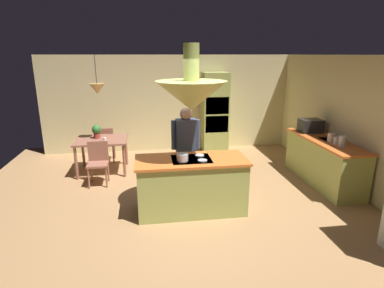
% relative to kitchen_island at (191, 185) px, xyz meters
% --- Properties ---
extents(ground, '(8.16, 8.16, 0.00)m').
position_rel_kitchen_island_xyz_m(ground, '(0.00, 0.20, -0.47)').
color(ground, '#AD7F51').
extents(wall_back, '(6.80, 0.10, 2.55)m').
position_rel_kitchen_island_xyz_m(wall_back, '(0.00, 3.65, 0.81)').
color(wall_back, beige).
rests_on(wall_back, ground).
extents(wall_right, '(0.10, 7.20, 2.55)m').
position_rel_kitchen_island_xyz_m(wall_right, '(3.25, 0.60, 0.81)').
color(wall_right, beige).
rests_on(wall_right, ground).
extents(kitchen_island, '(1.82, 0.80, 0.94)m').
position_rel_kitchen_island_xyz_m(kitchen_island, '(0.00, 0.00, 0.00)').
color(kitchen_island, '#A8B259').
rests_on(kitchen_island, ground).
extents(counter_run_right, '(0.73, 2.13, 0.92)m').
position_rel_kitchen_island_xyz_m(counter_run_right, '(2.84, 0.80, 0.01)').
color(counter_run_right, '#A8B259').
rests_on(counter_run_right, ground).
extents(oven_tower, '(0.66, 0.62, 2.12)m').
position_rel_kitchen_island_xyz_m(oven_tower, '(1.10, 3.24, 0.59)').
color(oven_tower, '#A8B259').
rests_on(oven_tower, ground).
extents(dining_table, '(1.11, 0.91, 0.76)m').
position_rel_kitchen_island_xyz_m(dining_table, '(-1.70, 2.10, 0.20)').
color(dining_table, '#9B5F4A').
rests_on(dining_table, ground).
extents(person_at_island, '(0.53, 0.22, 1.65)m').
position_rel_kitchen_island_xyz_m(person_at_island, '(-0.00, 0.67, 0.48)').
color(person_at_island, tan).
rests_on(person_at_island, ground).
extents(range_hood, '(1.10, 1.10, 1.00)m').
position_rel_kitchen_island_xyz_m(range_hood, '(0.00, -0.00, 1.51)').
color(range_hood, '#A8B259').
extents(pendant_light_over_table, '(0.32, 0.32, 0.82)m').
position_rel_kitchen_island_xyz_m(pendant_light_over_table, '(-1.70, 2.10, 1.40)').
color(pendant_light_over_table, '#E0B266').
extents(chair_facing_island, '(0.40, 0.40, 0.87)m').
position_rel_kitchen_island_xyz_m(chair_facing_island, '(-1.70, 1.43, 0.04)').
color(chair_facing_island, '#9B5F4A').
rests_on(chair_facing_island, ground).
extents(chair_by_back_wall, '(0.40, 0.40, 0.87)m').
position_rel_kitchen_island_xyz_m(chair_by_back_wall, '(-1.70, 2.77, 0.04)').
color(chair_by_back_wall, '#9B5F4A').
rests_on(chair_by_back_wall, ground).
extents(potted_plant_on_table, '(0.20, 0.20, 0.30)m').
position_rel_kitchen_island_xyz_m(potted_plant_on_table, '(-1.80, 2.20, 0.46)').
color(potted_plant_on_table, '#99382D').
rests_on(potted_plant_on_table, dining_table).
extents(cup_on_table, '(0.07, 0.07, 0.09)m').
position_rel_kitchen_island_xyz_m(cup_on_table, '(-1.60, 1.87, 0.34)').
color(cup_on_table, white).
rests_on(cup_on_table, dining_table).
extents(canister_flour, '(0.13, 0.13, 0.21)m').
position_rel_kitchen_island_xyz_m(canister_flour, '(2.84, 0.28, 0.56)').
color(canister_flour, silver).
rests_on(canister_flour, counter_run_right).
extents(canister_sugar, '(0.11, 0.11, 0.14)m').
position_rel_kitchen_island_xyz_m(canister_sugar, '(2.84, 0.46, 0.53)').
color(canister_sugar, silver).
rests_on(canister_sugar, counter_run_right).
extents(canister_tea, '(0.13, 0.13, 0.16)m').
position_rel_kitchen_island_xyz_m(canister_tea, '(2.84, 0.64, 0.54)').
color(canister_tea, silver).
rests_on(canister_tea, counter_run_right).
extents(microwave_on_counter, '(0.46, 0.36, 0.28)m').
position_rel_kitchen_island_xyz_m(microwave_on_counter, '(2.84, 1.43, 0.60)').
color(microwave_on_counter, '#232326').
rests_on(microwave_on_counter, counter_run_right).
extents(cooking_pot_on_cooktop, '(0.18, 0.18, 0.12)m').
position_rel_kitchen_island_xyz_m(cooking_pot_on_cooktop, '(-0.16, -0.13, 0.54)').
color(cooking_pot_on_cooktop, '#B2B2B7').
rests_on(cooking_pot_on_cooktop, kitchen_island).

